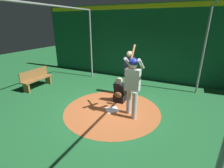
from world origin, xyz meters
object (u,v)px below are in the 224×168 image
(baseball_1, at_px, (115,97))
(batter, at_px, (133,82))
(catcher, at_px, (120,92))
(umpire, at_px, (129,71))
(home_plate, at_px, (112,110))
(bench, at_px, (37,79))
(baseball_0, at_px, (119,96))

(baseball_1, bearing_deg, batter, 44.82)
(catcher, height_order, umpire, umpire)
(home_plate, bearing_deg, baseball_1, -162.50)
(batter, bearing_deg, home_plate, -94.40)
(bench, xyz_separation_m, baseball_1, (-0.54, 3.67, -0.39))
(baseball_0, bearing_deg, bench, -80.07)
(home_plate, xyz_separation_m, baseball_1, (-0.96, -0.30, 0.03))
(batter, xyz_separation_m, umpire, (-1.48, -0.64, -0.13))
(home_plate, relative_size, baseball_0, 5.68)
(batter, bearing_deg, baseball_0, -141.30)
(catcher, bearing_deg, home_plate, 1.85)
(batter, distance_m, umpire, 1.62)
(batter, bearing_deg, baseball_1, -135.18)
(catcher, distance_m, baseball_1, 0.51)
(home_plate, bearing_deg, baseball_0, -169.30)
(batter, relative_size, catcher, 2.29)
(catcher, xyz_separation_m, baseball_1, (-0.26, -0.28, -0.33))
(batter, height_order, baseball_1, batter)
(baseball_0, distance_m, baseball_1, 0.16)
(home_plate, bearing_deg, batter, 85.60)
(home_plate, relative_size, catcher, 0.44)
(home_plate, bearing_deg, bench, -96.10)
(baseball_1, bearing_deg, umpire, 141.73)
(bench, relative_size, baseball_1, 19.75)
(catcher, relative_size, bench, 0.66)
(catcher, relative_size, baseball_0, 12.95)
(home_plate, relative_size, umpire, 0.23)
(catcher, relative_size, umpire, 0.53)
(home_plate, distance_m, baseball_0, 1.10)
(umpire, bearing_deg, catcher, -6.78)
(umpire, bearing_deg, baseball_1, -38.27)
(umpire, bearing_deg, bench, -76.06)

